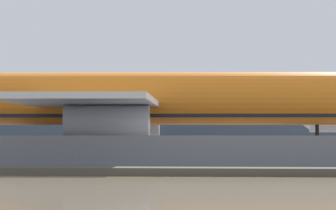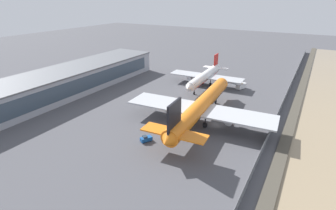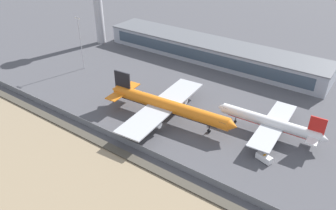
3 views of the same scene
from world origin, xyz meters
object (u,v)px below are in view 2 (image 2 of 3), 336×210
Objects in this scene: cargo_jet_orange at (201,106)px; passenger_jet_white_red at (205,76)px; baggage_tug at (146,139)px; ops_van at (241,86)px.

passenger_jet_white_red is (35.04, 12.87, -1.04)m from cargo_jet_orange.
cargo_jet_orange is at bearing -23.94° from baggage_tug.
passenger_jet_white_red is at bearing 20.17° from cargo_jet_orange.
passenger_jet_white_red is 16.03m from ops_van.
baggage_tug is 0.64× the size of ops_van.
passenger_jet_white_red is 53.94m from baggage_tug.
baggage_tug is at bearing 156.06° from cargo_jet_orange.
cargo_jet_orange reaches higher than ops_van.
passenger_jet_white_red is 10.91× the size of baggage_tug.
cargo_jet_orange is 1.38× the size of passenger_jet_white_red.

